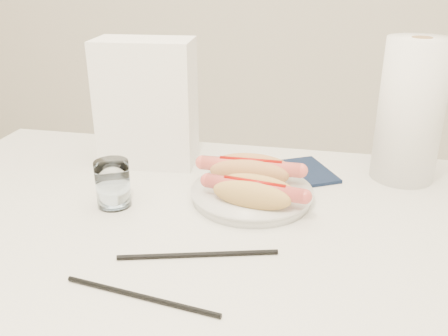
% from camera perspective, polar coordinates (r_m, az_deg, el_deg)
% --- Properties ---
extents(table, '(1.20, 0.80, 0.75)m').
position_cam_1_polar(table, '(0.88, -3.22, -9.94)').
color(table, white).
rests_on(table, ground).
extents(plate, '(0.28, 0.28, 0.02)m').
position_cam_1_polar(plate, '(0.93, 3.29, -3.22)').
color(plate, silver).
rests_on(plate, table).
extents(hotdog_left, '(0.19, 0.08, 0.05)m').
position_cam_1_polar(hotdog_left, '(0.95, 3.13, -0.27)').
color(hotdog_left, tan).
rests_on(hotdog_left, plate).
extents(hotdog_right, '(0.18, 0.09, 0.05)m').
position_cam_1_polar(hotdog_right, '(0.87, 3.57, -2.84)').
color(hotdog_right, '#D9A455').
rests_on(hotdog_right, plate).
extents(water_glass, '(0.06, 0.06, 0.09)m').
position_cam_1_polar(water_glass, '(0.91, -12.95, -1.82)').
color(water_glass, white).
rests_on(water_glass, table).
extents(chopstick_near, '(0.24, 0.07, 0.01)m').
position_cam_1_polar(chopstick_near, '(0.76, -3.08, -10.15)').
color(chopstick_near, black).
rests_on(chopstick_near, table).
extents(chopstick_far, '(0.23, 0.04, 0.01)m').
position_cam_1_polar(chopstick_far, '(0.69, -9.73, -14.66)').
color(chopstick_far, black).
rests_on(chopstick_far, table).
extents(napkin_box, '(0.21, 0.13, 0.27)m').
position_cam_1_polar(napkin_box, '(1.07, -9.05, 7.54)').
color(napkin_box, white).
rests_on(napkin_box, table).
extents(navy_napkin, '(0.19, 0.19, 0.01)m').
position_cam_1_polar(navy_napkin, '(1.05, 8.55, -0.57)').
color(navy_napkin, '#101B33').
rests_on(navy_napkin, table).
extents(paper_towel_roll, '(0.15, 0.15, 0.29)m').
position_cam_1_polar(paper_towel_roll, '(1.04, 21.10, 6.25)').
color(paper_towel_roll, white).
rests_on(paper_towel_roll, table).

